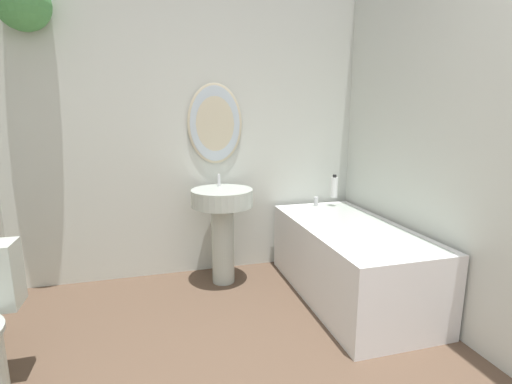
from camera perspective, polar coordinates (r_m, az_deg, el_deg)
wall_back at (r=3.09m, az=-11.96°, el=10.67°), size 2.96×0.36×2.40m
wall_right at (r=2.48m, az=29.86°, el=7.17°), size 0.06×2.76×2.40m
pedestal_sink at (r=2.94m, az=-5.18°, el=-3.78°), size 0.48×0.48×0.87m
bathtub at (r=2.87m, az=14.13°, el=-9.96°), size 0.70×1.42×0.63m
shampoo_bottle at (r=3.30m, az=11.94°, el=0.78°), size 0.06×0.06×0.20m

